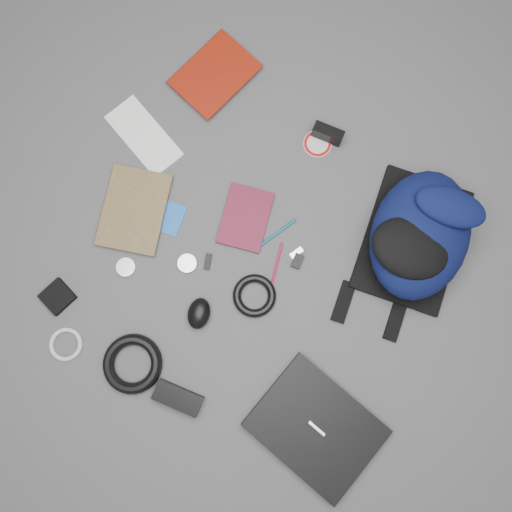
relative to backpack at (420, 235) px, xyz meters
The scene contains 23 objects.
ground 0.46m from the backpack, 141.84° to the right, with size 4.00×4.00×0.00m, color #4F4F51.
backpack is the anchor object (origin of this frame).
laptop 0.60m from the backpack, 86.82° to the right, with size 0.33×0.25×0.03m, color black.
textbook_red 0.86m from the backpack, behind, with size 0.18×0.24×0.03m, color maroon.
comic_book 0.91m from the backpack, 154.82° to the right, with size 0.18×0.25×0.02m, color #C1A40D.
envelope 0.86m from the backpack, behind, with size 0.25×0.11×0.00m, color white.
dvd_case 0.49m from the backpack, 155.82° to the right, with size 0.13×0.18×0.01m, color #4B0E1D.
compact_camera 0.40m from the backpack, 158.99° to the left, with size 0.09×0.03×0.05m, color black.
sticker_disc 0.41m from the backpack, 164.04° to the left, with size 0.09×0.09×0.00m, color silver.
pen_teal 0.41m from the backpack, 150.30° to the right, with size 0.01×0.01×0.15m, color #0B5567.
pen_red 0.41m from the backpack, 137.42° to the right, with size 0.01×0.01×0.14m, color #A50C2D.
id_badge 0.71m from the backpack, 153.30° to the right, with size 0.06×0.10×0.00m, color blue.
usb_black 0.60m from the backpack, 141.93° to the right, with size 0.02×0.05×0.01m, color black.
usb_silver 0.35m from the backpack, 141.63° to the right, with size 0.02×0.04×0.01m, color silver.
key_fob 0.35m from the backpack, 137.42° to the right, with size 0.03×0.04×0.01m, color black.
mouse 0.65m from the backpack, 128.87° to the right, with size 0.06×0.09×0.05m, color black.
headphone_left 0.84m from the backpack, 142.53° to the right, with size 0.06×0.06×0.01m, color silver.
headphone_right 0.66m from the backpack, 142.01° to the right, with size 0.06×0.06×0.01m, color #B7B7B9.
cable_coil 0.49m from the backpack, 128.43° to the right, with size 0.12×0.12×0.02m, color black.
power_brick 0.81m from the backpack, 114.38° to the right, with size 0.13×0.06×0.03m, color black.
power_cord_coil 0.87m from the backpack, 124.17° to the right, with size 0.17×0.17×0.03m, color black.
pouch 1.04m from the backpack, 138.86° to the right, with size 0.08×0.08×0.02m, color black.
white_cable_coil 1.04m from the backpack, 131.23° to the right, with size 0.09×0.09×0.01m, color silver.
Camera 1 is at (0.11, -0.18, 1.43)m, focal length 35.00 mm.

